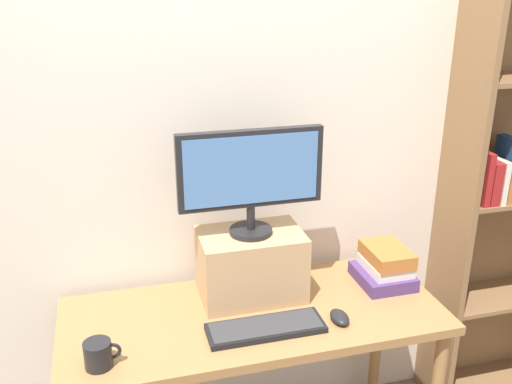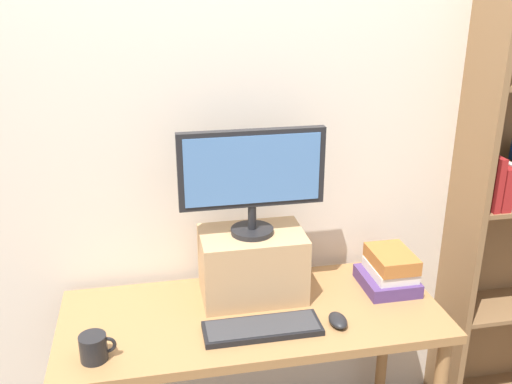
# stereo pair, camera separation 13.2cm
# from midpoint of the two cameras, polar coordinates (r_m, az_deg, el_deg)

# --- Properties ---
(back_wall) EXTENTS (7.00, 0.08, 2.60)m
(back_wall) POSITION_cam_midpoint_polar(r_m,az_deg,el_deg) (2.33, -0.52, 4.09)
(back_wall) COLOR beige
(back_wall) RESTS_ON ground_plane
(desk) EXTENTS (1.44, 0.60, 0.78)m
(desk) POSITION_cam_midpoint_polar(r_m,az_deg,el_deg) (2.26, 1.39, -13.90)
(desk) COLOR #9E7042
(desk) RESTS_ON ground_plane
(riser_box) EXTENTS (0.40, 0.27, 0.27)m
(riser_box) POSITION_cam_midpoint_polar(r_m,az_deg,el_deg) (2.25, 1.31, -7.26)
(riser_box) COLOR tan
(riser_box) RESTS_ON desk
(computer_monitor) EXTENTS (0.55, 0.16, 0.41)m
(computer_monitor) POSITION_cam_midpoint_polar(r_m,az_deg,el_deg) (2.10, 1.40, 1.76)
(computer_monitor) COLOR black
(computer_monitor) RESTS_ON riser_box
(keyboard) EXTENTS (0.42, 0.14, 0.02)m
(keyboard) POSITION_cam_midpoint_polar(r_m,az_deg,el_deg) (2.10, 2.48, -13.49)
(keyboard) COLOR black
(keyboard) RESTS_ON desk
(computer_mouse) EXTENTS (0.06, 0.10, 0.04)m
(computer_mouse) POSITION_cam_midpoint_polar(r_m,az_deg,el_deg) (2.16, 9.97, -12.56)
(computer_mouse) COLOR black
(computer_mouse) RESTS_ON desk
(book_stack) EXTENTS (0.21, 0.24, 0.15)m
(book_stack) POSITION_cam_midpoint_polar(r_m,az_deg,el_deg) (2.42, 14.74, -7.65)
(book_stack) COLOR #4C336B
(book_stack) RESTS_ON desk
(coffee_mug) EXTENTS (0.12, 0.09, 0.09)m
(coffee_mug) POSITION_cam_midpoint_polar(r_m,az_deg,el_deg) (2.00, -14.02, -14.90)
(coffee_mug) COLOR black
(coffee_mug) RESTS_ON desk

